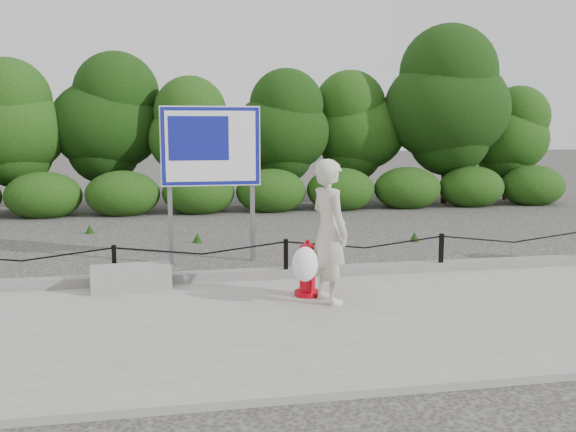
% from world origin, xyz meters
% --- Properties ---
extents(ground, '(90.00, 90.00, 0.00)m').
position_xyz_m(ground, '(0.00, 0.00, 0.00)').
color(ground, '#2D2B28').
rests_on(ground, ground).
extents(sidewalk, '(14.00, 4.00, 0.08)m').
position_xyz_m(sidewalk, '(0.00, -2.00, 0.04)').
color(sidewalk, gray).
rests_on(sidewalk, ground).
extents(curb, '(14.00, 0.22, 0.14)m').
position_xyz_m(curb, '(0.00, 0.05, 0.15)').
color(curb, slate).
rests_on(curb, sidewalk).
extents(chain_barrier, '(10.06, 0.06, 0.60)m').
position_xyz_m(chain_barrier, '(0.00, 0.00, 0.46)').
color(chain_barrier, black).
rests_on(chain_barrier, sidewalk).
extents(treeline, '(19.91, 3.85, 5.20)m').
position_xyz_m(treeline, '(0.93, 8.93, 2.54)').
color(treeline, black).
rests_on(treeline, ground).
extents(fire_hydrant, '(0.40, 0.40, 0.76)m').
position_xyz_m(fire_hydrant, '(0.12, -0.99, 0.44)').
color(fire_hydrant, '#B80613').
rests_on(fire_hydrant, sidewalk).
extents(pedestrian, '(0.83, 0.78, 1.87)m').
position_xyz_m(pedestrian, '(0.31, -1.32, 0.99)').
color(pedestrian, beige).
rests_on(pedestrian, sidewalk).
extents(concrete_block, '(1.13, 0.51, 0.35)m').
position_xyz_m(concrete_block, '(-2.26, -0.25, 0.26)').
color(concrete_block, gray).
rests_on(concrete_block, sidewalk).
extents(advertising_sign, '(1.68, 0.14, 2.69)m').
position_xyz_m(advertising_sign, '(-1.01, 1.60, 1.90)').
color(advertising_sign, slate).
rests_on(advertising_sign, ground).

